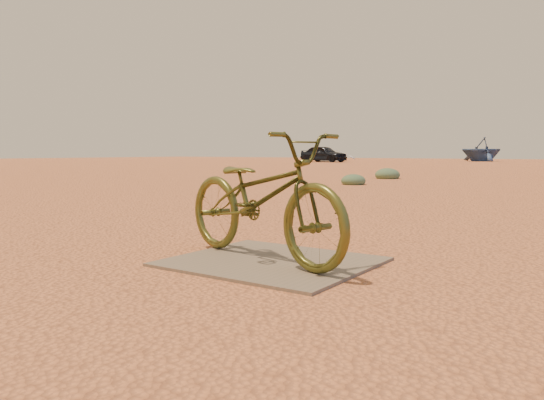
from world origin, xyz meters
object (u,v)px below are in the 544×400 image
Objects in this scene: car at (324,154)px; boat_far_left at (481,149)px; plywood_board at (272,262)px; bicycle at (261,197)px; boat_near_left at (329,155)px.

car is 0.97× the size of boat_far_left.
plywood_board is 0.49m from bicycle.
bicycle is 0.46× the size of boat_far_left.
boat_near_left is 12.90m from boat_far_left.
boat_far_left is at bearing 26.32° from boat_near_left.
plywood_board is at bearing -68.77° from bicycle.
boat_far_left is at bearing -38.14° from car.
plywood_board is 44.76m from boat_far_left.
boat_near_left is (-19.51, 36.79, 0.51)m from plywood_board.
boat_near_left is (-1.11, 2.91, -0.13)m from car.
boat_far_left is at bearing 26.69° from bicycle.
plywood_board is 0.37× the size of boat_far_left.
boat_far_left is at bearing 101.27° from plywood_board.
plywood_board is 0.28× the size of boat_near_left.
car is 3.12m from boat_near_left.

